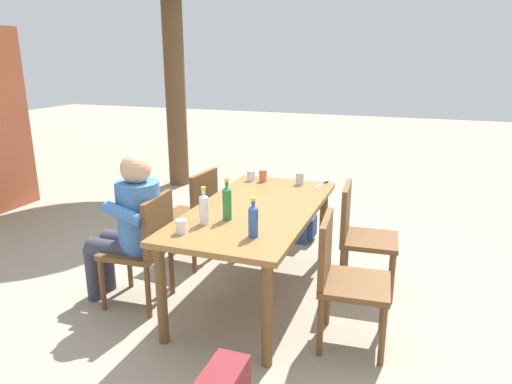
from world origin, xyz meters
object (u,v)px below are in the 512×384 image
at_px(chair_near_left, 343,275).
at_px(person_in_white_shirt, 131,222).
at_px(backpack_by_far_side, 304,219).
at_px(bottle_blue, 253,220).
at_px(cup_steel, 300,179).
at_px(cup_terracotta, 263,176).
at_px(dining_table, 256,218).
at_px(cup_glass, 251,176).
at_px(table_knife, 322,184).
at_px(bottle_green, 227,202).
at_px(chair_far_left, 145,244).
at_px(chair_far_right, 194,212).
at_px(bottle_clear, 204,208).
at_px(cup_white, 181,227).
at_px(chair_near_right, 360,232).

bearing_deg(chair_near_left, person_in_white_shirt, 89.77).
xyz_separation_m(person_in_white_shirt, backpack_by_far_side, (1.66, -0.92, -0.43)).
xyz_separation_m(bottle_blue, backpack_by_far_side, (1.83, 0.11, -0.62)).
bearing_deg(cup_steel, cup_terracotta, 91.06).
relative_size(dining_table, cup_glass, 18.96).
height_order(dining_table, table_knife, table_knife).
xyz_separation_m(bottle_green, cup_steel, (1.07, -0.24, -0.07)).
relative_size(chair_far_left, cup_terracotta, 8.07).
bearing_deg(bottle_blue, cup_terracotta, 16.28).
distance_m(person_in_white_shirt, bottle_green, 0.79).
height_order(cup_terracotta, cup_glass, cup_terracotta).
bearing_deg(bottle_green, backpack_by_far_side, -6.08).
xyz_separation_m(chair_far_right, bottle_clear, (-0.86, -0.53, 0.36)).
height_order(chair_far_left, cup_terracotta, chair_far_left).
height_order(cup_glass, table_knife, cup_glass).
height_order(chair_far_left, bottle_blue, bottle_blue).
bearing_deg(person_in_white_shirt, table_knife, -44.53).
bearing_deg(bottle_blue, cup_white, 102.26).
relative_size(chair_far_left, table_knife, 3.69).
relative_size(chair_far_right, cup_white, 9.63).
distance_m(chair_near_left, cup_glass, 1.57).
relative_size(cup_terracotta, backpack_by_far_side, 0.23).
xyz_separation_m(chair_near_right, bottle_green, (-0.73, 0.84, 0.38)).
bearing_deg(chair_near_left, chair_near_right, 0.00).
relative_size(chair_near_left, cup_white, 9.63).
bearing_deg(bottle_clear, backpack_by_far_side, -9.32).
bearing_deg(chair_far_left, backpack_by_far_side, -26.20).
relative_size(bottle_green, backpack_by_far_side, 0.63).
relative_size(chair_near_left, bottle_clear, 3.30).
xyz_separation_m(cup_terracotta, cup_glass, (-0.01, 0.11, -0.01)).
distance_m(dining_table, cup_terracotta, 0.77).
bearing_deg(bottle_green, chair_far_left, 96.02).
bearing_deg(cup_glass, backpack_by_far_side, -35.24).
distance_m(dining_table, table_knife, 0.88).
distance_m(bottle_green, cup_steel, 1.10).
height_order(cup_terracotta, cup_steel, cup_steel).
bearing_deg(chair_far_left, cup_glass, -21.24).
distance_m(person_in_white_shirt, bottle_clear, 0.67).
height_order(bottle_clear, table_knife, bottle_clear).
distance_m(bottle_clear, cup_terracotta, 1.20).
bearing_deg(backpack_by_far_side, chair_far_right, 136.61).
bearing_deg(chair_near_right, bottle_green, 130.95).
bearing_deg(table_knife, bottle_blue, 173.61).
xyz_separation_m(bottle_clear, backpack_by_far_side, (1.72, -0.28, -0.63)).
relative_size(cup_glass, backpack_by_far_side, 0.20).
distance_m(cup_terracotta, cup_white, 1.41).
height_order(chair_far_right, bottle_clear, bottle_clear).
xyz_separation_m(dining_table, table_knife, (0.81, -0.34, 0.09)).
bearing_deg(chair_far_right, chair_near_left, -118.49).
relative_size(bottle_clear, table_knife, 1.12).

